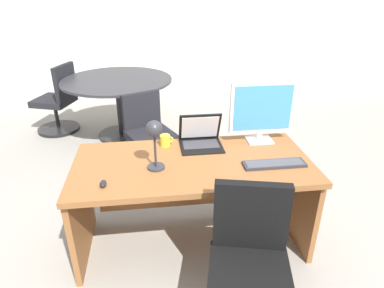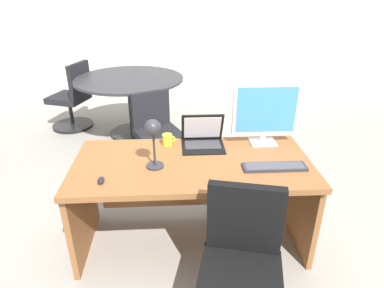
% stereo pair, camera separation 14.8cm
% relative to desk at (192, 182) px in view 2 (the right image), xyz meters
% --- Properties ---
extents(ground, '(12.00, 12.00, 0.00)m').
position_rel_desk_xyz_m(ground, '(0.00, 1.45, -0.53)').
color(ground, gray).
extents(back_wall, '(10.00, 0.10, 2.80)m').
position_rel_desk_xyz_m(back_wall, '(0.00, 4.10, 0.87)').
color(back_wall, silver).
rests_on(back_wall, ground).
extents(desk, '(1.69, 0.80, 0.73)m').
position_rel_desk_xyz_m(desk, '(0.00, 0.00, 0.00)').
color(desk, brown).
rests_on(desk, ground).
extents(monitor, '(0.50, 0.16, 0.48)m').
position_rel_desk_xyz_m(monitor, '(0.58, 0.23, 0.47)').
color(monitor, silver).
rests_on(monitor, desk).
extents(laptop, '(0.32, 0.28, 0.25)m').
position_rel_desk_xyz_m(laptop, '(0.10, 0.23, 0.27)').
color(laptop, black).
rests_on(laptop, desk).
extents(keyboard, '(0.43, 0.12, 0.02)m').
position_rel_desk_xyz_m(keyboard, '(0.56, -0.17, 0.21)').
color(keyboard, '#2D2D33').
rests_on(keyboard, desk).
extents(mouse, '(0.04, 0.08, 0.03)m').
position_rel_desk_xyz_m(mouse, '(-0.60, -0.29, 0.21)').
color(mouse, black).
rests_on(mouse, desk).
extents(desk_lamp, '(0.12, 0.14, 0.36)m').
position_rel_desk_xyz_m(desk_lamp, '(-0.26, -0.13, 0.46)').
color(desk_lamp, '#2D2D33').
rests_on(desk_lamp, desk).
extents(coffee_mug, '(0.10, 0.08, 0.09)m').
position_rel_desk_xyz_m(coffee_mug, '(-0.18, 0.24, 0.24)').
color(coffee_mug, yellow).
rests_on(coffee_mug, desk).
extents(office_chair, '(0.56, 0.57, 0.87)m').
position_rel_desk_xyz_m(office_chair, '(0.24, -0.75, -0.18)').
color(office_chair, black).
rests_on(office_chair, ground).
extents(meeting_table, '(1.38, 1.38, 0.78)m').
position_rel_desk_xyz_m(meeting_table, '(-0.68, 2.10, 0.07)').
color(meeting_table, black).
rests_on(meeting_table, ground).
extents(meeting_chair_near, '(0.60, 0.58, 0.93)m').
position_rel_desk_xyz_m(meeting_chair_near, '(-1.52, 2.39, -0.15)').
color(meeting_chair_near, black).
rests_on(meeting_chair_near, ground).
extents(meeting_chair_far, '(0.61, 0.62, 0.80)m').
position_rel_desk_xyz_m(meeting_chair_far, '(-0.32, 1.28, -0.22)').
color(meeting_chair_far, black).
rests_on(meeting_chair_far, ground).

